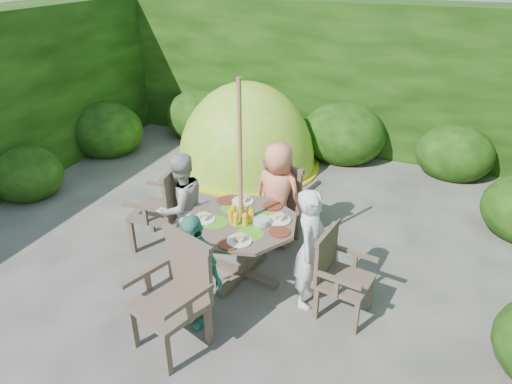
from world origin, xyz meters
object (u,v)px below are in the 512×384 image
at_px(patio_table, 242,229).
at_px(child_front, 195,270).
at_px(garden_chair_left, 164,206).
at_px(child_right, 311,249).
at_px(garden_chair_back, 288,195).
at_px(child_back, 278,195).
at_px(garden_chair_right, 339,273).
at_px(parasol_pole, 241,187).
at_px(garden_chair_front, 176,293).
at_px(dome_tent, 246,165).
at_px(child_left, 182,207).

relative_size(patio_table, child_front, 1.18).
height_order(garden_chair_left, child_front, child_front).
bearing_deg(patio_table, child_right, -8.25).
relative_size(garden_chair_back, child_back, 0.73).
height_order(garden_chair_right, garden_chair_back, garden_chair_back).
height_order(garden_chair_back, child_front, child_front).
height_order(patio_table, garden_chair_back, garden_chair_back).
bearing_deg(child_front, garden_chair_right, 47.60).
height_order(parasol_pole, garden_chair_back, parasol_pole).
height_order(patio_table, parasol_pole, parasol_pole).
relative_size(garden_chair_back, child_right, 0.74).
distance_m(garden_chair_right, child_right, 0.35).
distance_m(patio_table, garden_chair_front, 1.09).
distance_m(patio_table, dome_tent, 3.04).
relative_size(parasol_pole, dome_tent, 0.79).
relative_size(garden_chair_left, garden_chair_front, 1.01).
bearing_deg(child_back, child_right, 136.66).
xyz_separation_m(garden_chair_back, garden_chair_front, (-0.29, -2.17, 0.04)).
bearing_deg(child_back, garden_chair_right, 145.72).
distance_m(garden_chair_right, child_left, 1.91).
bearing_deg(parasol_pole, garden_chair_right, -8.17).
bearing_deg(child_left, patio_table, 104.05).
relative_size(garden_chair_back, child_front, 0.80).
xyz_separation_m(child_right, child_left, (-1.58, 0.23, 0.00)).
distance_m(garden_chair_right, child_front, 1.37).
bearing_deg(parasol_pole, garden_chair_back, 82.05).
relative_size(parasol_pole, garden_chair_left, 2.14).
xyz_separation_m(child_left, child_front, (0.68, -0.91, -0.05)).
bearing_deg(child_right, garden_chair_front, 137.43).
relative_size(parasol_pole, garden_chair_right, 2.54).
bearing_deg(garden_chair_left, patio_table, 74.05).
distance_m(garden_chair_back, child_front, 1.90).
bearing_deg(garden_chair_right, garden_chair_back, 45.50).
bearing_deg(dome_tent, child_right, -46.55).
distance_m(garden_chair_back, garden_chair_front, 2.19).
bearing_deg(garden_chair_front, child_front, 103.72).
height_order(child_right, child_front, child_right).
bearing_deg(garden_chair_left, child_right, 74.51).
bearing_deg(garden_chair_right, child_front, 126.18).
relative_size(garden_chair_left, child_left, 0.80).
distance_m(garden_chair_front, dome_tent, 3.99).
relative_size(child_back, dome_tent, 0.46).
height_order(garden_chair_front, child_right, child_right).
distance_m(parasol_pole, garden_chair_back, 1.25).
bearing_deg(dome_tent, child_front, -64.42).
xyz_separation_m(parasol_pole, child_front, (-0.11, -0.79, -0.51)).
bearing_deg(child_left, dome_tent, -149.82).
xyz_separation_m(patio_table, parasol_pole, (-0.00, -0.00, 0.50)).
bearing_deg(garden_chair_left, child_back, 110.64).
bearing_deg(garden_chair_left, parasol_pole, 73.99).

